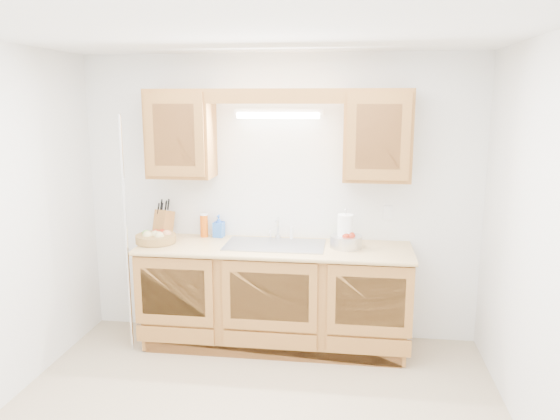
% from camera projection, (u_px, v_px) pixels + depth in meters
% --- Properties ---
extents(room, '(3.52, 3.50, 2.50)m').
position_uv_depth(room, '(247.00, 242.00, 3.38)').
color(room, tan).
rests_on(room, ground).
extents(base_cabinets, '(2.20, 0.60, 0.86)m').
position_uv_depth(base_cabinets, '(275.00, 297.00, 4.71)').
color(base_cabinets, '#A2682F').
rests_on(base_cabinets, ground).
extents(countertop, '(2.30, 0.63, 0.04)m').
position_uv_depth(countertop, '(275.00, 248.00, 4.60)').
color(countertop, tan).
rests_on(countertop, base_cabinets).
extents(upper_cabinet_left, '(0.55, 0.33, 0.75)m').
position_uv_depth(upper_cabinet_left, '(181.00, 134.00, 4.67)').
color(upper_cabinet_left, '#A2682F').
rests_on(upper_cabinet_left, room).
extents(upper_cabinet_right, '(0.55, 0.33, 0.75)m').
position_uv_depth(upper_cabinet_right, '(377.00, 135.00, 4.45)').
color(upper_cabinet_right, '#A2682F').
rests_on(upper_cabinet_right, room).
extents(valance, '(2.20, 0.05, 0.12)m').
position_uv_depth(valance, '(274.00, 96.00, 4.36)').
color(valance, '#A2682F').
rests_on(valance, room).
extents(fluorescent_fixture, '(0.76, 0.08, 0.08)m').
position_uv_depth(fluorescent_fixture, '(278.00, 113.00, 4.61)').
color(fluorescent_fixture, white).
rests_on(fluorescent_fixture, room).
extents(sink, '(0.84, 0.46, 0.36)m').
position_uv_depth(sink, '(275.00, 254.00, 4.63)').
color(sink, '#9E9EA3').
rests_on(sink, countertop).
extents(wire_shelf_pole, '(0.03, 0.03, 2.00)m').
position_uv_depth(wire_shelf_pole, '(126.00, 237.00, 4.49)').
color(wire_shelf_pole, silver).
rests_on(wire_shelf_pole, ground).
extents(outlet_plate, '(0.08, 0.01, 0.12)m').
position_uv_depth(outlet_plate, '(388.00, 213.00, 4.72)').
color(outlet_plate, white).
rests_on(outlet_plate, room).
extents(fruit_basket, '(0.37, 0.37, 0.11)m').
position_uv_depth(fruit_basket, '(156.00, 237.00, 4.70)').
color(fruit_basket, '#A27D41').
rests_on(fruit_basket, countertop).
extents(knife_block, '(0.18, 0.23, 0.35)m').
position_uv_depth(knife_block, '(163.00, 223.00, 4.88)').
color(knife_block, '#A2682F').
rests_on(knife_block, countertop).
extents(orange_canister, '(0.07, 0.07, 0.21)m').
position_uv_depth(orange_canister, '(204.00, 225.00, 4.89)').
color(orange_canister, '#D3560B').
rests_on(orange_canister, countertop).
extents(soap_bottle, '(0.10, 0.10, 0.20)m').
position_uv_depth(soap_bottle, '(219.00, 226.00, 4.89)').
color(soap_bottle, blue).
rests_on(soap_bottle, countertop).
extents(sponge, '(0.14, 0.11, 0.02)m').
position_uv_depth(sponge, '(340.00, 239.00, 4.78)').
color(sponge, '#CC333F').
rests_on(sponge, countertop).
extents(paper_towel, '(0.17, 0.17, 0.33)m').
position_uv_depth(paper_towel, '(345.00, 231.00, 4.54)').
color(paper_towel, silver).
rests_on(paper_towel, countertop).
extents(apple_bowl, '(0.35, 0.35, 0.14)m').
position_uv_depth(apple_bowl, '(346.00, 241.00, 4.54)').
color(apple_bowl, silver).
rests_on(apple_bowl, countertop).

